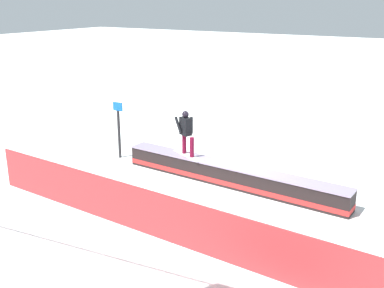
% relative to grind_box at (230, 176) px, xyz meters
% --- Properties ---
extents(ground_plane, '(120.00, 120.00, 0.00)m').
position_rel_grind_box_xyz_m(ground_plane, '(0.00, 0.00, -0.30)').
color(ground_plane, white).
extents(grind_box, '(7.52, 1.01, 0.67)m').
position_rel_grind_box_xyz_m(grind_box, '(0.00, 0.00, 0.00)').
color(grind_box, black).
rests_on(grind_box, ground_plane).
extents(snowboarder, '(1.39, 0.85, 1.46)m').
position_rel_grind_box_xyz_m(snowboarder, '(1.68, -0.12, 1.16)').
color(snowboarder, silver).
rests_on(snowboarder, grind_box).
extents(safety_fence, '(11.67, 0.61, 1.18)m').
position_rel_grind_box_xyz_m(safety_fence, '(0.00, 3.84, 0.29)').
color(safety_fence, red).
rests_on(safety_fence, ground_plane).
extents(trail_marker, '(0.40, 0.10, 2.05)m').
position_rel_grind_box_xyz_m(trail_marker, '(4.60, -0.23, 0.79)').
color(trail_marker, '#262628').
rests_on(trail_marker, ground_plane).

